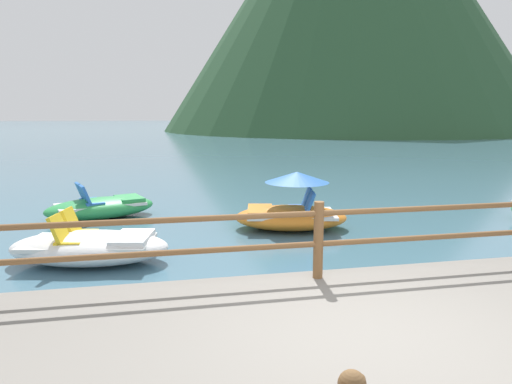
# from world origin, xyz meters

# --- Properties ---
(ground_plane) EXTENTS (200.00, 200.00, 0.00)m
(ground_plane) POSITION_xyz_m (0.00, 40.00, 0.00)
(ground_plane) COLOR #477084
(dock_railing) EXTENTS (23.92, 0.12, 0.95)m
(dock_railing) POSITION_xyz_m (0.00, 1.55, 0.99)
(dock_railing) COLOR brown
(dock_railing) RESTS_ON promenade_dock
(pedal_boat_0) EXTENTS (2.56, 1.84, 1.20)m
(pedal_boat_0) POSITION_xyz_m (0.82, 5.56, 0.40)
(pedal_boat_0) COLOR orange
(pedal_boat_0) RESTS_ON ground
(pedal_boat_3) EXTENTS (2.69, 1.90, 0.83)m
(pedal_boat_3) POSITION_xyz_m (-3.18, 7.43, 0.26)
(pedal_boat_3) COLOR green
(pedal_boat_3) RESTS_ON ground
(pedal_boat_4) EXTENTS (2.74, 1.76, 0.85)m
(pedal_boat_4) POSITION_xyz_m (-2.98, 4.01, 0.27)
(pedal_boat_4) COLOR white
(pedal_boat_4) RESTS_ON ground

